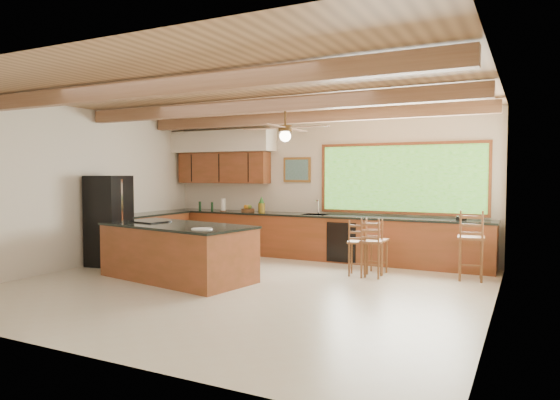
% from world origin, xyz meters
% --- Properties ---
extents(ground, '(7.20, 7.20, 0.00)m').
position_xyz_m(ground, '(0.00, 0.00, 0.00)').
color(ground, beige).
rests_on(ground, ground).
extents(room_shell, '(7.27, 6.54, 3.02)m').
position_xyz_m(room_shell, '(-0.17, 0.65, 2.21)').
color(room_shell, beige).
rests_on(room_shell, ground).
extents(counter_run, '(7.12, 3.10, 1.28)m').
position_xyz_m(counter_run, '(-0.82, 2.52, 0.46)').
color(counter_run, brown).
rests_on(counter_run, ground).
extents(island, '(2.81, 1.68, 0.94)m').
position_xyz_m(island, '(-1.27, -0.00, 0.46)').
color(island, brown).
rests_on(island, ground).
extents(refrigerator, '(0.74, 0.72, 1.73)m').
position_xyz_m(refrigerator, '(-3.22, 0.40, 0.86)').
color(refrigerator, black).
rests_on(refrigerator, ground).
extents(bar_stool_a, '(0.40, 0.40, 1.01)m').
position_xyz_m(bar_stool_a, '(1.60, 1.55, 0.60)').
color(bar_stool_a, brown).
rests_on(bar_stool_a, ground).
extents(bar_stool_b, '(0.40, 0.40, 0.97)m').
position_xyz_m(bar_stool_b, '(1.35, 1.58, 0.57)').
color(bar_stool_b, brown).
rests_on(bar_stool_b, ground).
extents(bar_stool_c, '(0.36, 0.36, 0.99)m').
position_xyz_m(bar_stool_c, '(1.59, 1.90, 0.59)').
color(bar_stool_c, brown).
rests_on(bar_stool_c, ground).
extents(bar_stool_d, '(0.46, 0.46, 1.17)m').
position_xyz_m(bar_stool_d, '(3.13, 2.05, 0.69)').
color(bar_stool_d, brown).
rests_on(bar_stool_d, ground).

